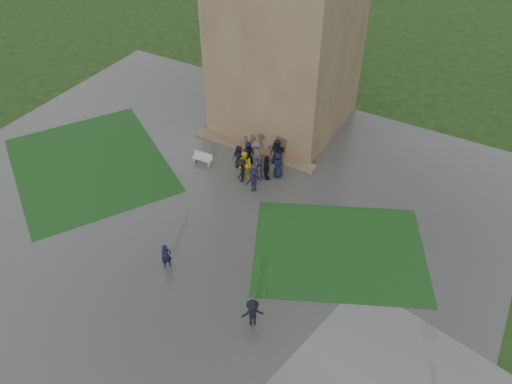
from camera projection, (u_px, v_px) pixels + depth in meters
The scene contains 9 objects.
ground at pixel (154, 252), 26.51m from camera, with size 120.00×120.00×0.00m, color black.
plaza at pixel (177, 229), 27.83m from camera, with size 34.00×34.00×0.02m, color #353533.
lawn_inset_left at pixel (89, 164), 32.35m from camera, with size 11.00×9.00×0.01m, color #123412.
lawn_inset_right at pixel (339, 250), 26.60m from camera, with size 9.00×7.00×0.01m, color #123412.
tower_plinth at pixel (253, 149), 33.44m from camera, with size 9.00×0.80×0.22m, color brown.
bench at pixel (203, 158), 32.21m from camera, with size 1.35×0.51×0.77m.
visitor_cluster at pixel (258, 160), 31.00m from camera, with size 3.52×4.01×2.48m.
pedestrian_mid at pixel (166, 256), 25.26m from camera, with size 0.54×0.36×1.49m, color black.
pedestrian_near at pixel (252, 313), 22.60m from camera, with size 1.02×0.52×1.57m, color black.
Camera 1 is at (13.68, -13.04, 19.64)m, focal length 35.00 mm.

